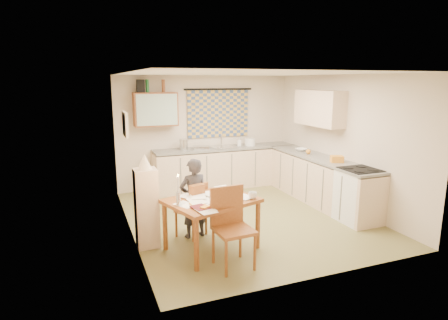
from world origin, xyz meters
name	(u,v)px	position (x,y,z in m)	size (l,w,h in m)	color
floor	(246,217)	(0.00, 0.00, -0.01)	(4.00, 4.50, 0.02)	brown
ceiling	(248,73)	(0.00, 0.00, 2.51)	(4.00, 4.50, 0.02)	white
wall_back	(205,132)	(0.00, 2.26, 1.25)	(4.00, 0.02, 2.50)	beige
wall_front	(327,180)	(0.00, -2.26, 1.25)	(4.00, 0.02, 2.50)	beige
wall_left	(127,156)	(-2.01, 0.00, 1.25)	(0.02, 4.50, 2.50)	beige
wall_right	(342,141)	(2.01, 0.00, 1.25)	(0.02, 4.50, 2.50)	beige
window_blind	(218,114)	(0.30, 2.22, 1.65)	(1.45, 0.03, 1.05)	#354B78
curtain_rod	(219,89)	(0.30, 2.20, 2.20)	(0.04, 0.04, 1.60)	black
wall_cabinet	(156,109)	(-1.15, 2.08, 1.80)	(0.90, 0.34, 0.70)	brown
wall_cabinet_glass	(157,110)	(-1.15, 1.91, 1.80)	(0.84, 0.02, 0.64)	#99B2A5
upper_cabinet_right	(319,108)	(1.83, 0.55, 1.85)	(0.34, 1.30, 0.70)	#D1AE8D
framed_print	(125,124)	(-1.97, 0.40, 1.70)	(0.04, 0.50, 0.40)	beige
print_canvas	(127,124)	(-1.95, 0.40, 1.70)	(0.01, 0.42, 0.32)	beige
counter_back	(227,167)	(0.40, 1.95, 0.45)	(3.30, 0.62, 0.92)	#D1AE8D
counter_right	(320,180)	(1.70, 0.22, 0.45)	(0.62, 2.95, 0.92)	#D1AE8D
stove	(358,195)	(1.70, -0.89, 0.46)	(0.60, 0.60, 0.93)	white
sink	(224,149)	(0.33, 1.95, 0.88)	(0.55, 0.45, 0.10)	silver
tap	(221,140)	(0.34, 2.13, 1.06)	(0.03, 0.03, 0.28)	silver
dish_rack	(201,147)	(-0.21, 1.95, 0.95)	(0.35, 0.30, 0.06)	silver
kettle	(183,145)	(-0.60, 1.95, 1.04)	(0.18, 0.18, 0.24)	silver
mixing_bowl	(250,142)	(0.98, 1.95, 1.00)	(0.24, 0.24, 0.16)	white
soap_bottle	(239,142)	(0.73, 2.00, 1.01)	(0.11, 0.11, 0.19)	white
bowl	(301,150)	(1.70, 0.93, 0.95)	(0.24, 0.24, 0.06)	white
orange_bag	(337,159)	(1.70, -0.27, 0.98)	(0.22, 0.16, 0.12)	orange
fruit_orange	(308,152)	(1.65, 0.59, 0.97)	(0.10, 0.10, 0.10)	orange
speaker	(141,86)	(-1.44, 2.08, 2.28)	(0.16, 0.20, 0.26)	black
bottle_green	(147,86)	(-1.30, 2.08, 2.28)	(0.07, 0.07, 0.26)	#195926
bottle_brown	(163,86)	(-0.97, 2.08, 2.28)	(0.07, 0.07, 0.26)	brown
dining_table	(212,224)	(-1.00, -1.01, 0.38)	(1.41, 1.22, 0.75)	brown
chair_far	(192,220)	(-1.13, -0.46, 0.27)	(0.54, 0.54, 0.86)	brown
chair_near	(233,243)	(-0.91, -1.59, 0.32)	(0.50, 0.50, 1.04)	brown
person	(194,198)	(-1.11, -0.50, 0.62)	(0.49, 0.35, 1.24)	black
shelf_stand	(147,208)	(-1.84, -0.58, 0.58)	(0.32, 0.30, 1.16)	#D1AE8D
lampshade	(145,161)	(-1.84, -0.58, 1.27)	(0.20, 0.20, 0.22)	beige
letter_rack	(197,190)	(-1.13, -0.77, 0.83)	(0.22, 0.10, 0.16)	brown
mug	(253,195)	(-0.44, -1.19, 0.80)	(0.13, 0.13, 0.10)	white
magazine	(194,209)	(-1.36, -1.36, 0.76)	(0.24, 0.29, 0.02)	maroon
book	(192,206)	(-1.34, -1.23, 0.76)	(0.21, 0.26, 0.02)	orange
orange_box	(205,208)	(-1.21, -1.38, 0.77)	(0.12, 0.08, 0.04)	orange
eyeglasses	(232,202)	(-0.78, -1.24, 0.76)	(0.13, 0.04, 0.02)	black
candle_holder	(178,199)	(-1.49, -1.09, 0.84)	(0.06, 0.06, 0.18)	silver
candle	(178,185)	(-1.50, -1.11, 1.04)	(0.02, 0.02, 0.22)	white
candle_flame	(178,175)	(-1.49, -1.09, 1.16)	(0.02, 0.02, 0.02)	#FFCC66
papers	(213,196)	(-0.94, -0.94, 0.76)	(1.18, 1.22, 0.03)	white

